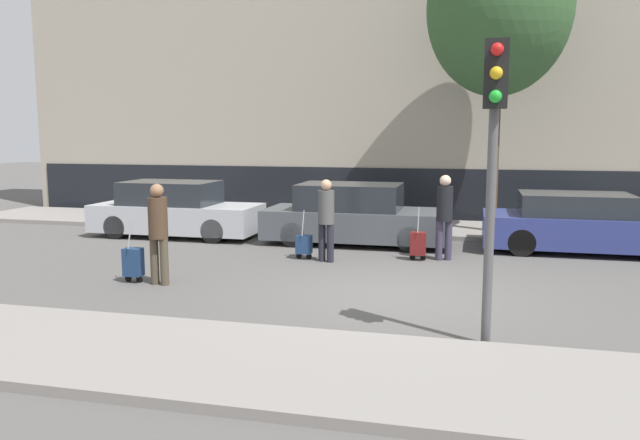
# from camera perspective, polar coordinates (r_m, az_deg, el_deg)

# --- Properties ---
(ground_plane) EXTENTS (80.00, 80.00, 0.00)m
(ground_plane) POSITION_cam_1_polar(r_m,az_deg,el_deg) (10.62, 7.02, -6.71)
(ground_plane) COLOR #565451
(sidewalk_near) EXTENTS (28.00, 2.50, 0.12)m
(sidewalk_near) POSITION_cam_1_polar(r_m,az_deg,el_deg) (7.07, 3.20, -13.79)
(sidewalk_near) COLOR gray
(sidewalk_near) RESTS_ON ground_plane
(sidewalk_far) EXTENTS (28.00, 3.00, 0.12)m
(sidewalk_far) POSITION_cam_1_polar(r_m,az_deg,el_deg) (17.44, 9.84, -0.80)
(sidewalk_far) COLOR gray
(sidewalk_far) RESTS_ON ground_plane
(building_facade) EXTENTS (28.00, 2.51, 12.61)m
(building_facade) POSITION_cam_1_polar(r_m,az_deg,el_deg) (20.98, 10.99, 17.72)
(building_facade) COLOR #A89E8C
(building_facade) RESTS_ON ground_plane
(parked_car_0) EXTENTS (4.32, 1.72, 1.43)m
(parked_car_0) POSITION_cam_1_polar(r_m,az_deg,el_deg) (16.70, -13.09, 0.83)
(parked_car_0) COLOR #B7BABF
(parked_car_0) RESTS_ON ground_plane
(parked_car_1) EXTENTS (4.45, 1.82, 1.46)m
(parked_car_1) POSITION_cam_1_polar(r_m,az_deg,el_deg) (15.18, 3.20, 0.37)
(parked_car_1) COLOR #4C5156
(parked_car_1) RESTS_ON ground_plane
(parked_car_2) EXTENTS (4.33, 1.84, 1.33)m
(parked_car_2) POSITION_cam_1_polar(r_m,az_deg,el_deg) (15.26, 22.67, -0.38)
(parked_car_2) COLOR navy
(parked_car_2) RESTS_ON ground_plane
(pedestrian_left) EXTENTS (0.35, 0.34, 1.80)m
(pedestrian_left) POSITION_cam_1_polar(r_m,az_deg,el_deg) (11.34, -14.58, -0.67)
(pedestrian_left) COLOR #4C4233
(pedestrian_left) RESTS_ON ground_plane
(trolley_left) EXTENTS (0.34, 0.29, 1.17)m
(trolley_left) POSITION_cam_1_polar(r_m,az_deg,el_deg) (11.76, -16.71, -3.71)
(trolley_left) COLOR navy
(trolley_left) RESTS_ON ground_plane
(pedestrian_center) EXTENTS (0.34, 0.34, 1.73)m
(pedestrian_center) POSITION_cam_1_polar(r_m,az_deg,el_deg) (12.96, 0.56, 0.44)
(pedestrian_center) COLOR #23232D
(pedestrian_center) RESTS_ON ground_plane
(trolley_center) EXTENTS (0.34, 0.29, 1.05)m
(trolley_center) POSITION_cam_1_polar(r_m,az_deg,el_deg) (13.34, -1.48, -2.26)
(trolley_center) COLOR navy
(trolley_center) RESTS_ON ground_plane
(pedestrian_right) EXTENTS (0.34, 0.34, 1.81)m
(pedestrian_right) POSITION_cam_1_polar(r_m,az_deg,el_deg) (13.39, 11.32, 0.74)
(pedestrian_right) COLOR #383347
(pedestrian_right) RESTS_ON ground_plane
(trolley_right) EXTENTS (0.34, 0.29, 1.14)m
(trolley_right) POSITION_cam_1_polar(r_m,az_deg,el_deg) (13.35, 8.96, -2.15)
(trolley_right) COLOR maroon
(trolley_right) RESTS_ON ground_plane
(traffic_light) EXTENTS (0.28, 0.47, 3.77)m
(traffic_light) POSITION_cam_1_polar(r_m,az_deg,el_deg) (7.85, 15.58, 7.72)
(traffic_light) COLOR #515154
(traffic_light) RESTS_ON ground_plane
(parked_bicycle) EXTENTS (1.77, 0.06, 0.96)m
(parked_bicycle) POSITION_cam_1_polar(r_m,az_deg,el_deg) (17.66, 25.85, 0.04)
(parked_bicycle) COLOR black
(parked_bicycle) RESTS_ON sidewalk_far
(bare_tree_near_crossing) EXTENTS (3.64, 3.64, 7.95)m
(bare_tree_near_crossing) POSITION_cam_1_polar(r_m,az_deg,el_deg) (17.26, 16.06, 18.14)
(bare_tree_near_crossing) COLOR #4C3826
(bare_tree_near_crossing) RESTS_ON sidewalk_far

